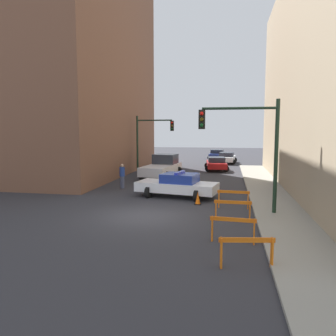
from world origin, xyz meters
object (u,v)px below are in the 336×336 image
object	(u,v)px
police_car	(177,185)
pedestrian_crossing	(122,176)
traffic_light_far	(149,136)
barrier_back	(233,207)
traffic_light_near	(250,139)
parked_car_mid	(227,158)
barrier_mid	(233,226)
barrier_front	(247,247)
parked_car_far	(217,154)
barrier_corner	(233,196)
parked_car_near	(216,163)
white_truck	(162,167)
traffic_cone	(198,199)

from	to	relation	value
police_car	pedestrian_crossing	xyz separation A→B (m)	(-4.14, 2.25, 0.14)
traffic_light_far	barrier_back	xyz separation A→B (m)	(7.29, -14.67, -2.78)
traffic_light_near	pedestrian_crossing	distance (m)	10.08
parked_car_mid	barrier_back	distance (m)	25.09
traffic_light_far	barrier_mid	world-z (taller)	traffic_light_far
traffic_light_far	traffic_light_near	bearing A→B (deg)	-58.85
police_car	barrier_mid	distance (m)	8.06
barrier_front	barrier_back	world-z (taller)	same
parked_car_far	barrier_front	world-z (taller)	parked_car_far
traffic_light_near	barrier_back	xyz separation A→B (m)	(-0.74, -1.38, -2.91)
traffic_light_near	barrier_back	size ratio (longest dim) A/B	3.25
barrier_corner	barrier_mid	bearing A→B (deg)	-90.96
police_car	parked_car_near	world-z (taller)	police_car
white_truck	barrier_back	bearing A→B (deg)	-58.25
traffic_light_far	barrier_corner	bearing A→B (deg)	-59.04
traffic_cone	pedestrian_crossing	bearing A→B (deg)	144.25
traffic_light_far	white_truck	size ratio (longest dim) A/B	0.93
barrier_front	parked_car_mid	bearing A→B (deg)	91.43
police_car	barrier_back	distance (m)	5.60
police_car	barrier_corner	size ratio (longest dim) A/B	3.10
traffic_light_far	police_car	world-z (taller)	traffic_light_far
pedestrian_crossing	barrier_mid	distance (m)	12.10
pedestrian_crossing	barrier_front	xyz separation A→B (m)	(7.61, -11.79, -0.24)
barrier_front	white_truck	bearing A→B (deg)	109.06
police_car	parked_car_near	bearing A→B (deg)	3.13
police_car	barrier_corner	xyz separation A→B (m)	(3.20, -2.23, -0.11)
parked_car_mid	barrier_corner	distance (m)	22.68
pedestrian_crossing	barrier_front	distance (m)	14.03
barrier_back	pedestrian_crossing	bearing A→B (deg)	136.58
police_car	parked_car_mid	distance (m)	20.63
traffic_light_far	police_car	distance (m)	11.18
parked_car_near	police_car	bearing A→B (deg)	-102.75
pedestrian_crossing	police_car	bearing A→B (deg)	-8.45
traffic_cone	barrier_front	bearing A→B (deg)	-74.93
traffic_light_near	parked_car_mid	distance (m)	23.91
barrier_mid	parked_car_mid	bearing A→B (deg)	90.81
traffic_light_near	police_car	size ratio (longest dim) A/B	1.05
traffic_light_near	barrier_front	xyz separation A→B (m)	(-0.41, -6.28, -2.91)
barrier_back	barrier_mid	bearing A→B (deg)	-90.52
traffic_light_far	parked_car_near	bearing A→B (deg)	30.08
parked_car_near	barrier_front	xyz separation A→B (m)	(1.70, -23.00, -0.06)
pedestrian_crossing	traffic_light_near	bearing A→B (deg)	-14.44
traffic_light_near	barrier_corner	distance (m)	3.16
pedestrian_crossing	barrier_corner	xyz separation A→B (m)	(7.34, -4.47, -0.24)
parked_car_mid	barrier_front	size ratio (longest dim) A/B	2.80
traffic_light_near	barrier_corner	bearing A→B (deg)	123.38
traffic_light_near	pedestrian_crossing	size ratio (longest dim) A/B	3.13
barrier_corner	traffic_cone	xyz separation A→B (m)	(-1.84, 0.51, -0.30)
barrier_back	traffic_cone	xyz separation A→B (m)	(-1.78, 2.93, -0.30)
barrier_front	barrier_corner	size ratio (longest dim) A/B	0.99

